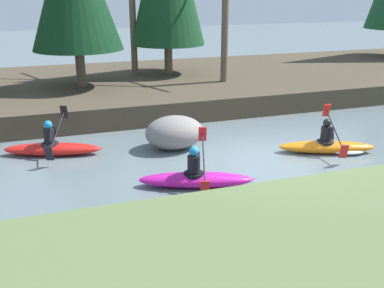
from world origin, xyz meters
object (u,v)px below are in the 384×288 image
at_px(kayaker_trailing, 53,147).
at_px(boulder_midstream, 174,132).
at_px(kayaker_lead, 331,146).
at_px(kayaker_middle, 197,178).

bearing_deg(kayaker_trailing, boulder_midstream, 7.59).
height_order(kayaker_lead, kayaker_middle, same).
xyz_separation_m(kayaker_lead, boulder_midstream, (-4.10, 1.81, 0.29)).
bearing_deg(boulder_midstream, kayaker_trailing, 170.59).
bearing_deg(kayaker_trailing, kayaker_lead, -0.57).
bearing_deg(kayaker_lead, kayaker_middle, -148.21).
bearing_deg(kayaker_trailing, kayaker_middle, -29.89).
bearing_deg(boulder_midstream, kayaker_middle, -95.82).
distance_m(kayaker_middle, boulder_midstream, 2.79).
bearing_deg(kayaker_lead, kayaker_trailing, -178.03).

